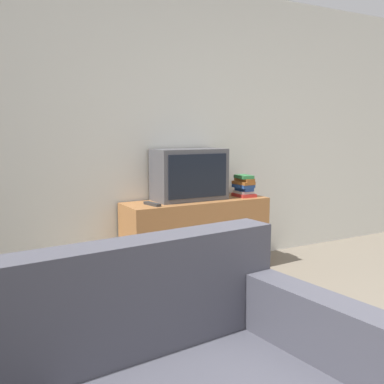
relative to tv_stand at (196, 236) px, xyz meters
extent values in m
cube|color=silver|center=(-0.22, 0.26, 0.96)|extent=(9.00, 0.06, 2.60)
cube|color=#9E6638|center=(0.00, 0.00, 0.00)|extent=(1.34, 0.42, 0.67)
cube|color=#4C4C51|center=(-0.04, 0.05, 0.57)|extent=(0.65, 0.31, 0.46)
cube|color=black|center=(-0.04, -0.11, 0.57)|extent=(0.57, 0.01, 0.38)
cube|color=#474751|center=(-1.60, -1.97, 0.34)|extent=(1.69, 0.31, 0.44)
cube|color=#474751|center=(-0.80, -2.32, 0.01)|extent=(0.23, 1.01, 0.70)
cube|color=#B72D28|center=(0.50, -0.03, 0.35)|extent=(0.16, 0.21, 0.03)
cube|color=silver|center=(0.51, -0.02, 0.38)|extent=(0.14, 0.16, 0.02)
cube|color=#23478E|center=(0.51, -0.02, 0.41)|extent=(0.11, 0.17, 0.03)
cube|color=#23478E|center=(0.49, -0.03, 0.44)|extent=(0.15, 0.19, 0.03)
cube|color=#995623|center=(0.49, -0.04, 0.47)|extent=(0.14, 0.20, 0.03)
cube|color=#995623|center=(0.50, -0.03, 0.50)|extent=(0.12, 0.19, 0.03)
cube|color=#2D753D|center=(0.50, -0.03, 0.53)|extent=(0.14, 0.19, 0.03)
cube|color=#2D2D2D|center=(-0.46, -0.07, 0.35)|extent=(0.08, 0.20, 0.02)
camera|label=1|loc=(-1.98, -3.46, 0.97)|focal=42.00mm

